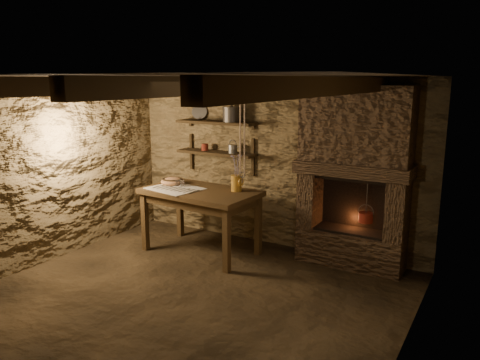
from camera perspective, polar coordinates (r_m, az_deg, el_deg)
The scene contains 25 objects.
floor at distance 5.41m, azimuth -5.94°, elevation -13.84°, with size 4.50×4.50×0.00m, color black.
back_wall at distance 6.68m, azimuth 3.99°, elevation 2.09°, with size 4.50×0.04×2.40m, color #4C3A23.
front_wall at distance 3.66m, azimuth -25.28°, elevation -7.62°, with size 4.50×0.04×2.40m, color #4C3A23.
left_wall at distance 6.57m, azimuth -22.24°, elevation 1.03°, with size 0.04×4.00×2.40m, color #4C3A23.
right_wall at distance 4.13m, azimuth 19.92°, elevation -5.01°, with size 0.04×4.00×2.40m, color #4C3A23.
ceiling at distance 4.87m, azimuth -6.57°, elevation 12.48°, with size 4.50×4.00×0.04m, color black.
beam_far_left at distance 5.89m, azimuth -18.56°, elevation 11.00°, with size 0.14×3.95×0.16m, color black.
beam_mid_left at distance 5.18m, azimuth -11.07°, elevation 11.32°, with size 0.14×3.95×0.16m, color black.
beam_mid_right at distance 4.58m, azimuth -1.42°, elevation 11.46°, with size 0.14×3.95×0.16m, color black.
beam_far_right at distance 4.15m, azimuth 10.66°, elevation 11.18°, with size 0.14×3.95×0.16m, color black.
shelf_lower at distance 6.94m, azimuth -2.90°, elevation 3.32°, with size 1.25×0.30×0.04m, color black.
shelf_upper at distance 6.89m, azimuth -2.94°, elevation 7.02°, with size 1.25×0.30×0.04m, color black.
hearth at distance 6.02m, azimuth 13.73°, elevation 0.90°, with size 1.43×0.51×2.30m.
work_table at distance 6.49m, azimuth -4.81°, elevation -4.75°, with size 1.62×1.00×0.89m.
linen_cloth at distance 6.48m, azimuth -7.92°, elevation -1.03°, with size 0.69×0.56×0.01m, color beige.
pewter_cutlery_row at distance 6.46m, azimuth -8.04°, elevation -0.98°, with size 0.58×0.22×0.01m, color #9C9B8E, non-canonical shape.
drinking_glasses at distance 6.56m, azimuth -7.06°, elevation -0.41°, with size 0.22×0.07×0.09m, color silver, non-canonical shape.
stoneware_jug at distance 6.25m, azimuth -0.43°, elevation 0.55°, with size 0.17×0.17×0.50m.
wooden_bowl at distance 6.76m, azimuth -8.24°, elevation -0.18°, with size 0.33×0.33×0.12m, color #A77048.
iron_stockpot at distance 6.74m, azimuth -1.01°, elevation 7.92°, with size 0.26×0.26×0.20m, color #292725.
tin_pan at distance 7.16m, azimuth -4.96°, elevation 8.28°, with size 0.23×0.23×0.03m, color gray.
small_kettle at distance 6.78m, azimuth -0.89°, elevation 3.82°, with size 0.18×0.13×0.19m, color gray, non-canonical shape.
rusty_tin at distance 7.05m, azimuth -4.31°, elevation 4.01°, with size 0.10×0.10×0.10m, color #571911.
red_pot at distance 6.05m, azimuth 15.08°, elevation -4.34°, with size 0.23×0.23×0.54m.
hanging_ropes at distance 5.74m, azimuth 0.29°, elevation 6.51°, with size 0.08×0.08×1.20m, color tan, non-canonical shape.
Camera 1 is at (2.91, -3.90, 2.37)m, focal length 35.00 mm.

